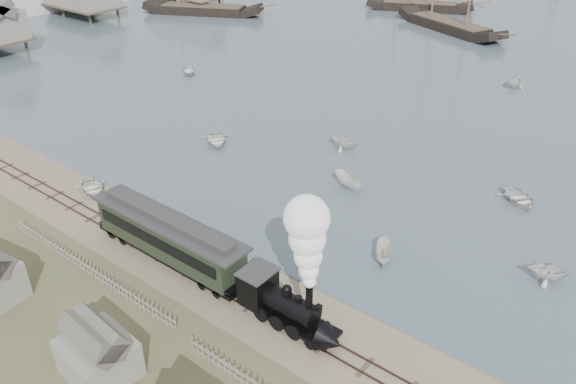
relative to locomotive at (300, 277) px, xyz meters
The scene contains 15 objects.
ground 10.22m from the locomotive, 167.49° to the left, with size 600.00×600.00×0.00m, color gray.
rail_track 10.01m from the locomotive, behind, with size 120.00×1.80×0.16m.
picket_fence_west 16.88m from the locomotive, 162.13° to the right, with size 19.00×0.10×1.20m, color gray, non-canonical shape.
shed_mid 12.98m from the locomotive, 125.04° to the right, with size 4.00×3.50×3.60m, color gray, non-canonical shape.
locomotive is the anchor object (origin of this frame).
passenger_coach 12.37m from the locomotive, behind, with size 14.44×2.78×3.51m.
beached_dinghy 26.28m from the locomotive, behind, with size 3.97×2.84×0.82m, color silver.
rowboat_0 29.86m from the locomotive, 144.82° to the left, with size 4.34×3.10×0.90m, color silver.
rowboat_1 28.03m from the locomotive, 117.40° to the left, with size 3.44×2.97×1.81m, color silver.
rowboat_2 10.69m from the locomotive, 87.66° to the left, with size 3.09×1.16×1.19m, color silver.
rowboat_3 25.84m from the locomotive, 77.12° to the left, with size 4.07×2.90×0.84m, color silver.
rowboat_4 19.09m from the locomotive, 54.46° to the left, with size 3.09×2.66×1.63m, color silver.
rowboat_6 54.79m from the locomotive, 144.26° to the left, with size 3.63×2.59×0.75m, color silver.
rowboat_7 55.59m from the locomotive, 95.30° to the left, with size 3.44×2.96×1.81m, color silver.
rowboat_8 19.63m from the locomotive, 113.61° to the left, with size 3.43×1.29×1.32m, color silver.
Camera 1 is at (25.08, -23.56, 25.89)m, focal length 35.00 mm.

